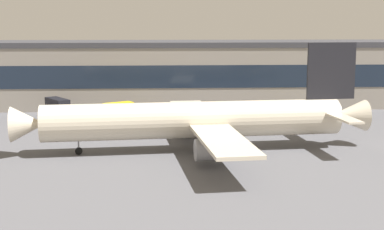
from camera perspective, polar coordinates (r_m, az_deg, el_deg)
ground_plane at (r=90.95m, az=6.14°, el=-3.43°), size 600.00×600.00×0.00m
terminal_building at (r=137.68m, az=2.99°, el=4.20°), size 144.47×19.26×15.32m
airliner at (r=88.77m, az=0.71°, el=-0.47°), size 55.88×47.71×16.72m
catering_truck at (r=122.31m, az=-13.28°, el=0.76°), size 6.12×7.45×4.15m
stair_truck at (r=117.92m, az=-7.39°, el=0.47°), size 6.38×5.16×3.55m
belt_loader at (r=122.33m, az=10.59°, el=0.32°), size 3.46×6.69×1.95m
baggage_tug at (r=124.74m, az=15.94°, el=0.25°), size 3.94×2.74×1.85m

